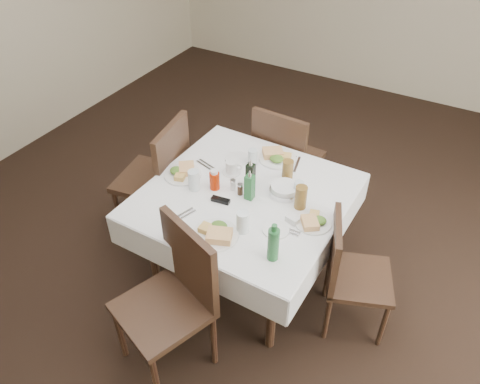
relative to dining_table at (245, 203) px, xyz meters
The scene contains 33 objects.
ground_plane 0.70m from the dining_table, ahead, with size 7.00×7.00×0.00m, color black.
room_shell 1.04m from the dining_table, ahead, with size 6.04×7.04×2.80m.
dining_table is the anchor object (origin of this frame).
chair_north 0.82m from the dining_table, 95.87° to the left, with size 0.49×0.49×0.99m.
chair_south 0.79m from the dining_table, 91.78° to the right, with size 0.61×0.61×1.01m.
chair_east 0.79m from the dining_table, ahead, with size 0.53×0.53×0.86m.
chair_west 0.80m from the dining_table, behind, with size 0.55×0.55×1.02m.
meal_north 0.47m from the dining_table, 89.39° to the left, with size 0.27×0.27×0.06m.
meal_south 0.45m from the dining_table, 84.15° to the right, with size 0.28×0.28×0.06m.
meal_east 0.52m from the dining_table, ahead, with size 0.23×0.23×0.05m.
meal_west 0.49m from the dining_table, behind, with size 0.26×0.26×0.06m.
side_plate_a 0.41m from the dining_table, 127.68° to the left, with size 0.18×0.18×0.01m.
side_plate_b 0.41m from the dining_table, 33.07° to the right, with size 0.16×0.16×0.01m.
water_n 0.37m from the dining_table, 110.33° to the left, with size 0.07×0.07×0.12m.
water_s 0.39m from the dining_table, 63.30° to the right, with size 0.08×0.08×0.14m.
water_e 0.38m from the dining_table, 25.43° to the left, with size 0.06×0.06×0.12m.
water_w 0.38m from the dining_table, 159.55° to the right, with size 0.08×0.08×0.14m.
iced_tea_a 0.36m from the dining_table, 57.25° to the left, with size 0.08×0.08×0.16m.
iced_tea_b 0.41m from the dining_table, ahead, with size 0.08×0.08×0.16m.
bread_basket 0.28m from the dining_table, 30.12° to the left, with size 0.20×0.20×0.07m.
oil_cruet_dark 0.20m from the dining_table, 99.03° to the left, with size 0.05×0.05×0.21m.
oil_cruet_green 0.19m from the dining_table, 28.65° to the right, with size 0.05×0.05×0.23m.
ketchup_bottle 0.26m from the dining_table, 166.80° to the right, with size 0.07×0.07×0.15m.
salt_shaker 0.15m from the dining_table, behind, with size 0.04×0.04×0.08m.
pepper_shaker 0.13m from the dining_table, 144.18° to the right, with size 0.04×0.04×0.08m.
coffee_mug 0.28m from the dining_table, 141.25° to the left, with size 0.14×0.13×0.09m.
sunglasses 0.20m from the dining_table, 123.36° to the right, with size 0.13×0.06×0.03m.
green_bottle 0.63m from the dining_table, 45.78° to the right, with size 0.07×0.07×0.25m.
sugar_caddy 0.41m from the dining_table, 14.46° to the right, with size 0.09×0.07×0.04m.
cutlery_n 0.49m from the dining_table, 72.08° to the left, with size 0.09×0.20×0.01m.
cutlery_s 0.46m from the dining_table, 120.51° to the right, with size 0.10×0.19×0.01m.
cutlery_e 0.44m from the dining_table, 25.54° to the right, with size 0.17×0.04×0.01m.
cutlery_w 0.43m from the dining_table, 160.85° to the left, with size 0.18×0.09×0.01m.
Camera 1 is at (1.01, -2.09, 2.72)m, focal length 35.00 mm.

